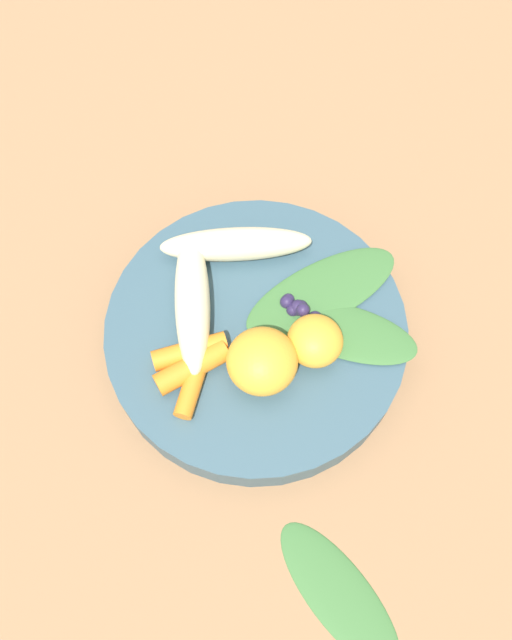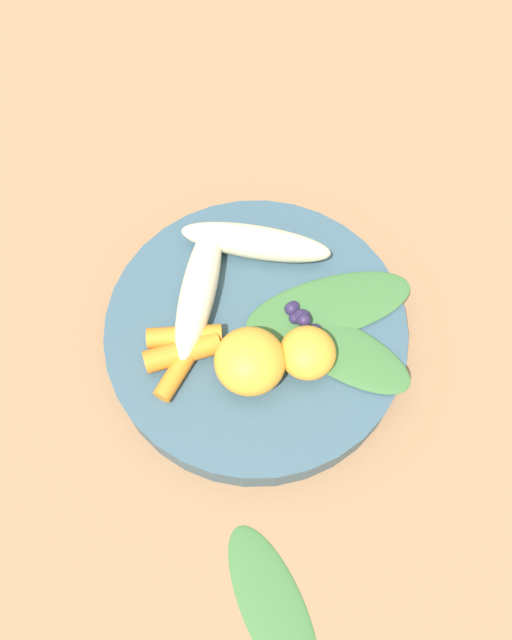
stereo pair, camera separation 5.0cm
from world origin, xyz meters
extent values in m
plane|color=#99704C|center=(0.00, 0.00, 0.00)|extent=(2.40, 2.40, 0.00)
cylinder|color=#385666|center=(0.00, 0.00, 0.02)|extent=(0.24, 0.24, 0.03)
ellipsoid|color=beige|center=(0.04, -0.03, 0.04)|extent=(0.06, 0.13, 0.03)
ellipsoid|color=beige|center=(-0.01, -0.07, 0.04)|extent=(0.13, 0.06, 0.03)
ellipsoid|color=#F4A833|center=(-0.03, 0.03, 0.05)|extent=(0.04, 0.04, 0.03)
ellipsoid|color=#F4A833|center=(0.01, 0.04, 0.05)|extent=(0.05, 0.05, 0.04)
cylinder|color=orange|center=(0.06, 0.01, 0.04)|extent=(0.06, 0.02, 0.02)
cylinder|color=orange|center=(0.06, 0.02, 0.04)|extent=(0.06, 0.03, 0.02)
cylinder|color=orange|center=(0.06, 0.03, 0.04)|extent=(0.04, 0.05, 0.01)
sphere|color=#2D234C|center=(-0.04, 0.00, 0.04)|extent=(0.01, 0.01, 0.01)
sphere|color=#2D234C|center=(-0.03, 0.00, 0.04)|extent=(0.01, 0.01, 0.01)
sphere|color=#2D234C|center=(-0.03, -0.01, 0.04)|extent=(0.01, 0.01, 0.01)
sphere|color=#2D234C|center=(-0.04, 0.01, 0.04)|extent=(0.01, 0.01, 0.01)
sphere|color=#2D234C|center=(-0.03, 0.00, 0.04)|extent=(0.01, 0.01, 0.01)
sphere|color=#2D234C|center=(-0.03, -0.01, 0.04)|extent=(0.01, 0.01, 0.01)
sphere|color=#2D234C|center=(-0.04, 0.00, 0.04)|extent=(0.01, 0.01, 0.01)
sphere|color=#2D234C|center=(-0.03, 0.02, 0.04)|extent=(0.01, 0.01, 0.01)
sphere|color=#2D234C|center=(-0.04, 0.01, 0.05)|extent=(0.01, 0.01, 0.01)
ellipsoid|color=#3D7038|center=(-0.06, 0.03, 0.03)|extent=(0.12, 0.11, 0.01)
ellipsoid|color=#3D7038|center=(-0.06, -0.01, 0.03)|extent=(0.15, 0.08, 0.01)
ellipsoid|color=#3D7038|center=(0.01, 0.20, 0.00)|extent=(0.08, 0.13, 0.01)
camera|label=1|loc=(0.07, 0.20, 0.49)|focal=35.81mm
camera|label=2|loc=(0.03, 0.21, 0.49)|focal=35.81mm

